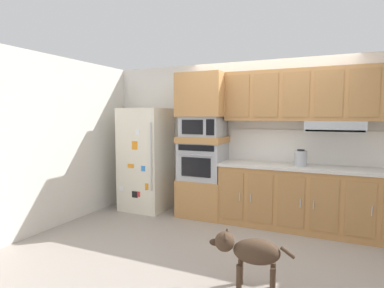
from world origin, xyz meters
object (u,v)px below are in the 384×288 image
(refrigerator, at_px, (146,159))
(dog, at_px, (249,251))
(electric_kettle, at_px, (301,158))
(built_in_oven, at_px, (203,161))
(microwave, at_px, (203,127))

(refrigerator, xyz_separation_m, dog, (2.30, -1.82, -0.52))
(refrigerator, bearing_deg, electric_kettle, 0.46)
(refrigerator, bearing_deg, dog, -38.35)
(built_in_oven, xyz_separation_m, microwave, (0.00, -0.00, 0.56))
(refrigerator, distance_m, electric_kettle, 2.56)
(built_in_oven, relative_size, electric_kettle, 2.92)
(refrigerator, bearing_deg, microwave, 3.70)
(electric_kettle, bearing_deg, built_in_oven, 178.21)
(microwave, bearing_deg, electric_kettle, -1.79)
(dog, bearing_deg, refrigerator, -47.39)
(built_in_oven, xyz_separation_m, electric_kettle, (1.51, -0.05, 0.13))
(microwave, bearing_deg, built_in_oven, 179.23)
(microwave, bearing_deg, dog, -56.42)
(microwave, relative_size, electric_kettle, 2.68)
(built_in_oven, relative_size, microwave, 1.09)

